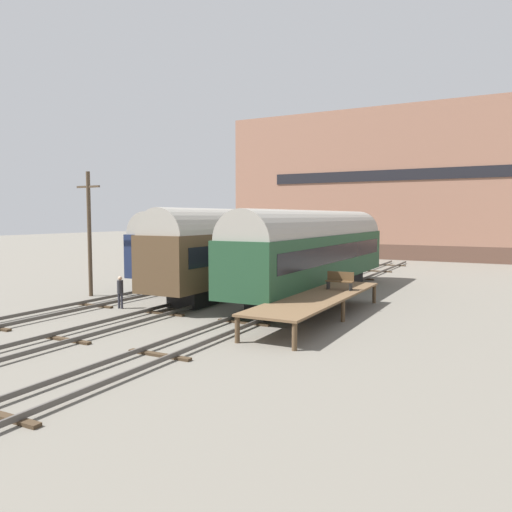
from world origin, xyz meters
TOP-DOWN VIEW (x-y plane):
  - ground_plane at (0.00, 0.00)m, footprint 200.00×200.00m
  - track_left at (-4.65, 0.00)m, footprint 2.60×60.00m
  - track_middle at (0.00, 0.00)m, footprint 2.60×60.00m
  - track_right at (4.65, 0.00)m, footprint 2.60×60.00m
  - train_car_green at (4.65, 6.00)m, footprint 3.13×18.99m
  - train_car_brown at (0.00, 5.66)m, footprint 2.97×18.33m
  - train_car_navy at (-4.65, 9.44)m, footprint 3.05×16.80m
  - station_platform at (7.32, -0.50)m, footprint 2.70×11.53m
  - bench at (7.57, 1.89)m, footprint 1.40×0.40m
  - person_worker at (-2.90, -2.81)m, footprint 0.32×0.32m
  - utility_pole at (-7.45, -0.49)m, footprint 1.80×0.24m
  - warehouse_building at (2.78, 39.19)m, footprint 39.70×11.00m

SIDE VIEW (x-z plane):
  - ground_plane at x=0.00m, z-range 0.00..0.00m
  - track_left at x=-4.65m, z-range 0.01..0.27m
  - track_middle at x=0.00m, z-range 0.01..0.27m
  - track_right at x=4.65m, z-range 0.01..0.27m
  - station_platform at x=7.32m, z-range 0.47..1.59m
  - person_worker at x=-2.90m, z-range 0.18..1.90m
  - bench at x=7.57m, z-range 1.16..2.07m
  - train_car_navy at x=-4.65m, z-range 0.34..5.51m
  - train_car_green at x=4.65m, z-range 0.34..5.57m
  - train_car_brown at x=0.00m, z-range 0.38..5.69m
  - utility_pole at x=-7.45m, z-range 0.16..7.70m
  - warehouse_building at x=2.78m, z-range 0.00..17.08m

